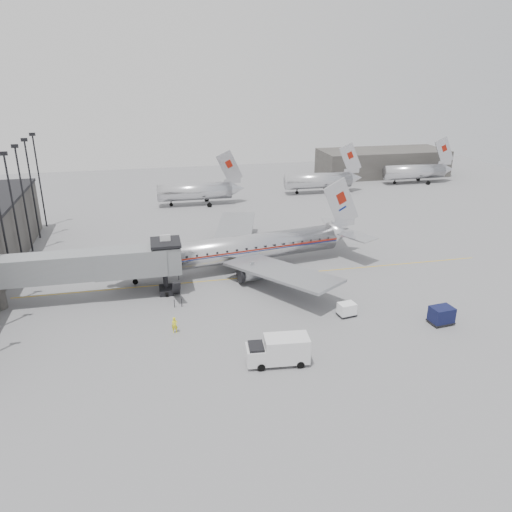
# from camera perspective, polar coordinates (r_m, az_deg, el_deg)

# --- Properties ---
(ground) EXTENTS (160.00, 160.00, 0.00)m
(ground) POSITION_cam_1_polar(r_m,az_deg,el_deg) (57.72, -0.74, -4.89)
(ground) COLOR slate
(ground) RESTS_ON ground
(hangar) EXTENTS (30.00, 12.00, 6.00)m
(hangar) POSITION_cam_1_polar(r_m,az_deg,el_deg) (125.85, 14.21, 10.34)
(hangar) COLOR #3C3936
(hangar) RESTS_ON ground
(apron_line) EXTENTS (60.00, 0.15, 0.01)m
(apron_line) POSITION_cam_1_polar(r_m,az_deg,el_deg) (63.62, 0.82, -2.31)
(apron_line) COLOR gold
(apron_line) RESTS_ON ground
(jet_bridge) EXTENTS (21.00, 6.20, 7.10)m
(jet_bridge) POSITION_cam_1_polar(r_m,az_deg,el_deg) (58.78, -17.63, -0.99)
(jet_bridge) COLOR slate
(jet_bridge) RESTS_ON ground
(floodlight_masts) EXTENTS (0.90, 42.25, 15.25)m
(floodlight_masts) POSITION_cam_1_polar(r_m,az_deg,el_deg) (68.21, -26.54, 4.50)
(floodlight_masts) COLOR black
(floodlight_masts) RESTS_ON ground
(distant_aircraft_near) EXTENTS (16.39, 3.20, 10.26)m
(distant_aircraft_near) POSITION_cam_1_polar(r_m,az_deg,el_deg) (95.90, -6.93, 7.40)
(distant_aircraft_near) COLOR silver
(distant_aircraft_near) RESTS_ON ground
(distant_aircraft_mid) EXTENTS (16.39, 3.20, 10.26)m
(distant_aircraft_mid) POSITION_cam_1_polar(r_m,az_deg,el_deg) (105.24, 7.22, 8.62)
(distant_aircraft_mid) COLOR silver
(distant_aircraft_mid) RESTS_ON ground
(distant_aircraft_far) EXTENTS (16.39, 3.20, 10.26)m
(distant_aircraft_far) POSITION_cam_1_polar(r_m,az_deg,el_deg) (118.74, 17.72, 9.23)
(distant_aircraft_far) COLOR silver
(distant_aircraft_far) RESTS_ON ground
(airliner) EXTENTS (34.90, 32.11, 11.09)m
(airliner) POSITION_cam_1_polar(r_m,az_deg,el_deg) (64.97, -1.78, 0.84)
(airliner) COLOR silver
(airliner) RESTS_ON ground
(service_van) EXTENTS (5.79, 2.65, 2.64)m
(service_van) POSITION_cam_1_polar(r_m,az_deg,el_deg) (45.48, 2.59, -10.68)
(service_van) COLOR silver
(service_van) RESTS_ON ground
(baggage_cart_navy) EXTENTS (2.57, 2.07, 1.87)m
(baggage_cart_navy) POSITION_cam_1_polar(r_m,az_deg,el_deg) (55.49, 20.44, -6.33)
(baggage_cart_navy) COLOR #0D1136
(baggage_cart_navy) RESTS_ON ground
(baggage_cart_white) EXTENTS (2.06, 1.69, 1.46)m
(baggage_cart_white) POSITION_cam_1_polar(r_m,az_deg,el_deg) (54.55, 10.33, -5.99)
(baggage_cart_white) COLOR white
(baggage_cart_white) RESTS_ON ground
(ramp_worker) EXTENTS (0.64, 0.44, 1.70)m
(ramp_worker) POSITION_cam_1_polar(r_m,az_deg,el_deg) (51.10, -9.28, -7.81)
(ramp_worker) COLOR yellow
(ramp_worker) RESTS_ON ground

